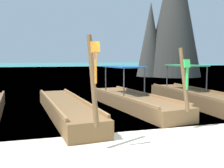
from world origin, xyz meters
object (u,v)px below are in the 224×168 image
object	(u,v)px
longtail_boat_orange_ribbon	(66,108)
longtail_boat_turquoise_ribbon	(195,97)
longtail_boat_green_ribbon	(132,101)
karst_rock	(172,11)

from	to	relation	value
longtail_boat_orange_ribbon	longtail_boat_turquoise_ribbon	bearing A→B (deg)	6.68
longtail_boat_orange_ribbon	longtail_boat_turquoise_ribbon	xyz separation A→B (m)	(5.83, 0.68, 0.07)
longtail_boat_orange_ribbon	longtail_boat_green_ribbon	world-z (taller)	longtail_boat_orange_ribbon
karst_rock	longtail_boat_green_ribbon	bearing A→B (deg)	-123.15
longtail_boat_orange_ribbon	longtail_boat_green_ribbon	bearing A→B (deg)	13.70
longtail_boat_green_ribbon	karst_rock	world-z (taller)	karst_rock
longtail_boat_green_ribbon	longtail_boat_turquoise_ribbon	bearing A→B (deg)	-0.13
longtail_boat_orange_ribbon	karst_rock	distance (m)	23.33
longtail_boat_turquoise_ribbon	karst_rock	distance (m)	19.84
longtail_boat_orange_ribbon	longtail_boat_turquoise_ribbon	size ratio (longest dim) A/B	0.98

